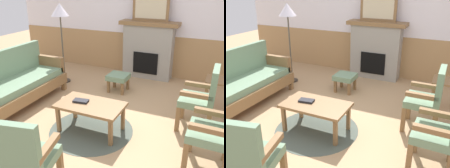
# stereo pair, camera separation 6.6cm
# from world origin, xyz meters

# --- Properties ---
(ground_plane) EXTENTS (14.00, 14.00, 0.00)m
(ground_plane) POSITION_xyz_m (0.00, 0.00, 0.00)
(ground_plane) COLOR tan
(wall_back) EXTENTS (7.20, 0.14, 2.70)m
(wall_back) POSITION_xyz_m (0.00, 2.60, 1.31)
(wall_back) COLOR white
(wall_back) RESTS_ON ground_plane
(fireplace) EXTENTS (1.30, 0.44, 1.28)m
(fireplace) POSITION_xyz_m (0.00, 2.35, 0.65)
(fireplace) COLOR gray
(fireplace) RESTS_ON ground_plane
(framed_picture) EXTENTS (0.80, 0.04, 0.56)m
(framed_picture) POSITION_xyz_m (0.00, 2.35, 1.56)
(framed_picture) COLOR brown
(framed_picture) RESTS_ON fireplace
(couch) EXTENTS (0.70, 1.80, 0.98)m
(couch) POSITION_xyz_m (-1.68, 0.04, 0.40)
(couch) COLOR brown
(couch) RESTS_ON ground_plane
(coffee_table) EXTENTS (0.96, 0.56, 0.44)m
(coffee_table) POSITION_xyz_m (-0.08, -0.22, 0.39)
(coffee_table) COLOR brown
(coffee_table) RESTS_ON ground_plane
(round_rug) EXTENTS (1.25, 1.25, 0.01)m
(round_rug) POSITION_xyz_m (-0.08, -0.22, 0.00)
(round_rug) COLOR #4C564C
(round_rug) RESTS_ON ground_plane
(book_on_table) EXTENTS (0.23, 0.15, 0.03)m
(book_on_table) POSITION_xyz_m (-0.24, -0.22, 0.46)
(book_on_table) COLOR black
(book_on_table) RESTS_ON coffee_table
(footstool) EXTENTS (0.40, 0.40, 0.36)m
(footstool) POSITION_xyz_m (-0.29, 1.29, 0.28)
(footstool) COLOR brown
(footstool) RESTS_ON ground_plane
(armchair_near_fireplace) EXTENTS (0.49, 0.49, 0.98)m
(armchair_near_fireplace) POSITION_xyz_m (1.37, 0.50, 0.54)
(armchair_near_fireplace) COLOR brown
(armchair_near_fireplace) RESTS_ON ground_plane
(armchair_by_window_left) EXTENTS (0.49, 0.49, 0.98)m
(armchair_by_window_left) POSITION_xyz_m (1.61, -0.34, 0.54)
(armchair_by_window_left) COLOR brown
(armchair_by_window_left) RESTS_ON ground_plane
(armchair_front_left) EXTENTS (0.57, 0.57, 0.98)m
(armchair_front_left) POSITION_xyz_m (-0.01, -1.60, 0.54)
(armchair_front_left) COLOR brown
(armchair_front_left) RESTS_ON ground_plane
(side_table) EXTENTS (0.44, 0.44, 0.55)m
(side_table) POSITION_xyz_m (1.57, 1.28, 0.43)
(side_table) COLOR brown
(side_table) RESTS_ON ground_plane
(floor_lamp_by_couch) EXTENTS (0.36, 0.36, 1.68)m
(floor_lamp_by_couch) POSITION_xyz_m (-1.59, 1.29, 1.45)
(floor_lamp_by_couch) COLOR #332D28
(floor_lamp_by_couch) RESTS_ON ground_plane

